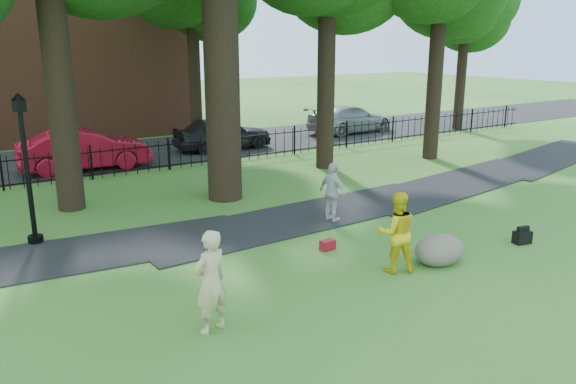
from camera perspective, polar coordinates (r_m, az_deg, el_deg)
ground at (r=12.95m, az=7.74°, el=-7.73°), size 120.00×120.00×0.00m
footpath at (r=16.43m, az=1.62°, el=-2.60°), size 36.07×3.85×0.03m
street at (r=26.68m, az=-15.06°, el=3.81°), size 80.00×7.00×0.02m
iron_fence at (r=22.85m, az=-12.03°, el=3.70°), size 44.00×0.04×1.20m
brick_building at (r=33.25m, az=-27.09°, el=15.28°), size 18.00×8.00×12.00m
woman at (r=9.97m, az=-7.84°, el=-9.02°), size 0.78×0.61×1.89m
man at (r=12.63m, az=10.96°, el=-4.02°), size 1.10×1.01×1.84m
pedestrian at (r=15.90m, az=4.57°, el=-0.05°), size 0.54×1.04×1.70m
boulder at (r=13.50m, az=15.12°, el=-5.48°), size 1.41×1.17×0.74m
lamppost at (r=15.25m, az=-24.96°, el=1.83°), size 0.38×0.38×3.80m
backpack at (r=15.51m, az=22.69°, el=-4.26°), size 0.48×0.35×0.33m
red_bag at (r=13.93m, az=4.04°, el=-5.39°), size 0.38×0.26×0.25m
red_sedan at (r=23.74m, az=-19.99°, el=4.09°), size 5.11×2.06×1.65m
grey_car at (r=26.78m, az=-6.67°, el=5.98°), size 4.71×2.10×1.57m
silver_car at (r=31.75m, az=6.30°, el=7.38°), size 5.41×2.53×1.53m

